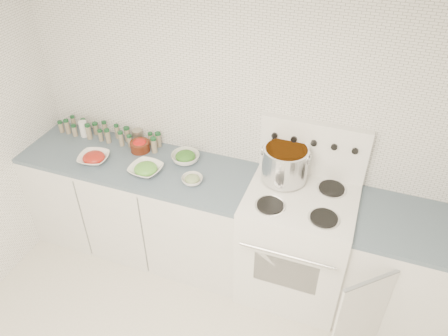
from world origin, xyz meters
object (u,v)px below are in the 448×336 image
stock_pot (285,162)px  bowl_snowpea (146,169)px  stove (296,241)px  bowl_tomato (94,158)px

stock_pot → bowl_snowpea: stock_pot is taller
stove → stock_pot: bearing=138.3°
stove → bowl_tomato: 1.67m
bowl_snowpea → stock_pot: bearing=13.6°
stove → stock_pot: 0.63m
stock_pot → bowl_tomato: 1.47m
stove → stock_pot: stove is taller
bowl_tomato → bowl_snowpea: 0.45m
stove → bowl_snowpea: size_ratio=5.17×
bowl_tomato → bowl_snowpea: bowl_snowpea is taller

